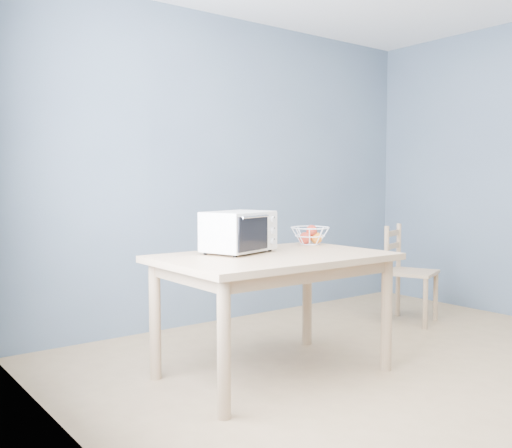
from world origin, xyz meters
TOP-DOWN VIEW (x-y plane):
  - room at (0.00, 0.00)m, footprint 4.01×4.51m
  - dining_table at (-0.70, 0.86)m, footprint 1.40×0.90m
  - toaster_oven at (-0.84, 1.05)m, footprint 0.51×0.44m
  - fruit_basket at (-0.14, 1.14)m, footprint 0.28×0.28m
  - dining_chair at (1.07, 1.23)m, footprint 0.50×0.50m

SIDE VIEW (x-z plane):
  - dining_chair at x=1.07m, z-range -0.01..0.82m
  - dining_table at x=-0.70m, z-range 0.27..1.02m
  - fruit_basket at x=-0.14m, z-range 0.75..0.89m
  - toaster_oven at x=-0.84m, z-range 0.76..1.02m
  - room at x=0.00m, z-range -0.01..2.61m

